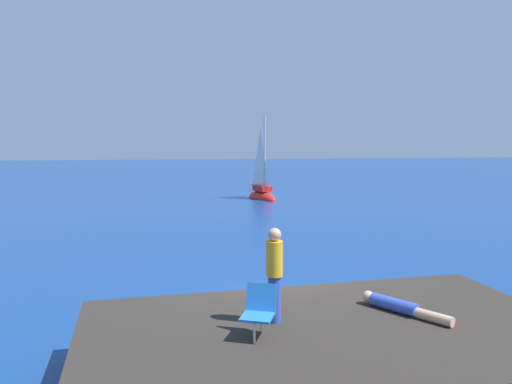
{
  "coord_description": "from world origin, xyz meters",
  "views": [
    {
      "loc": [
        -1.73,
        -11.76,
        4.2
      ],
      "look_at": [
        2.12,
        16.85,
        0.99
      ],
      "focal_mm": 35.58,
      "sensor_mm": 36.0,
      "label": 1
    }
  ],
  "objects_px": {
    "person_standing": "(274,272)",
    "beach_chair": "(259,308)",
    "person_sunbather": "(400,307)",
    "sailboat_near": "(262,194)"
  },
  "relations": [
    {
      "from": "person_standing",
      "to": "beach_chair",
      "type": "xyz_separation_m",
      "value": [
        -0.33,
        -0.54,
        -0.42
      ]
    },
    {
      "from": "sailboat_near",
      "to": "person_standing",
      "type": "distance_m",
      "value": 25.31
    },
    {
      "from": "person_sunbather",
      "to": "person_standing",
      "type": "bearing_deg",
      "value": -122.61
    },
    {
      "from": "person_sunbather",
      "to": "person_standing",
      "type": "height_order",
      "value": "person_standing"
    },
    {
      "from": "beach_chair",
      "to": "person_standing",
      "type": "bearing_deg",
      "value": 169.32
    },
    {
      "from": "person_sunbather",
      "to": "beach_chair",
      "type": "bearing_deg",
      "value": -111.62
    },
    {
      "from": "sailboat_near",
      "to": "beach_chair",
      "type": "distance_m",
      "value": 25.87
    },
    {
      "from": "person_standing",
      "to": "beach_chair",
      "type": "relative_size",
      "value": 2.03
    },
    {
      "from": "beach_chair",
      "to": "sailboat_near",
      "type": "bearing_deg",
      "value": -167.29
    },
    {
      "from": "sailboat_near",
      "to": "person_sunbather",
      "type": "bearing_deg",
      "value": -24.44
    }
  ]
}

